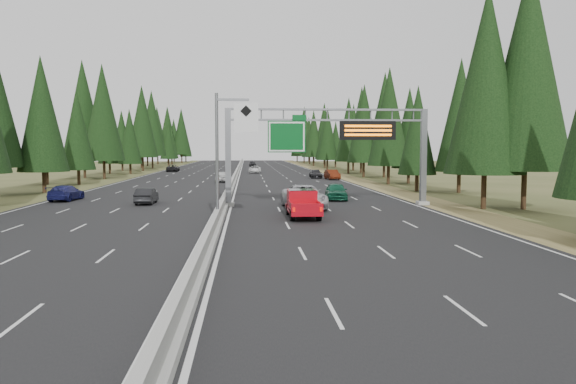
# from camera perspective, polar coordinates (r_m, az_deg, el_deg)

# --- Properties ---
(road) EXTENTS (32.00, 260.00, 0.08)m
(road) POSITION_cam_1_polar(r_m,az_deg,el_deg) (89.98, -5.35, 1.46)
(road) COLOR black
(road) RESTS_ON ground
(shoulder_right) EXTENTS (3.60, 260.00, 0.06)m
(shoulder_right) POSITION_cam_1_polar(r_m,az_deg,el_deg) (91.37, 5.88, 1.49)
(shoulder_right) COLOR olive
(shoulder_right) RESTS_ON ground
(shoulder_left) EXTENTS (3.60, 260.00, 0.06)m
(shoulder_left) POSITION_cam_1_polar(r_m,az_deg,el_deg) (92.08, -16.50, 1.36)
(shoulder_left) COLOR #424922
(shoulder_left) RESTS_ON ground
(median_barrier) EXTENTS (0.70, 260.00, 0.85)m
(median_barrier) POSITION_cam_1_polar(r_m,az_deg,el_deg) (89.97, -5.36, 1.70)
(median_barrier) COLOR gray
(median_barrier) RESTS_ON road
(sign_gantry) EXTENTS (16.75, 0.98, 7.80)m
(sign_gantry) POSITION_cam_1_polar(r_m,az_deg,el_deg) (45.29, 4.82, 5.16)
(sign_gantry) COLOR slate
(sign_gantry) RESTS_ON road
(hov_sign_pole) EXTENTS (2.80, 0.50, 8.00)m
(hov_sign_pole) POSITION_cam_1_polar(r_m,az_deg,el_deg) (34.83, -6.27, 4.47)
(hov_sign_pole) COLOR slate
(hov_sign_pole) RESTS_ON road
(tree_row_right) EXTENTS (11.55, 241.25, 18.90)m
(tree_row_right) POSITION_cam_1_polar(r_m,az_deg,el_deg) (82.35, 10.18, 7.51)
(tree_row_right) COLOR black
(tree_row_right) RESTS_ON ground
(tree_row_left) EXTENTS (11.96, 241.62, 18.73)m
(tree_row_left) POSITION_cam_1_polar(r_m,az_deg,el_deg) (88.85, -19.87, 7.23)
(tree_row_left) COLOR black
(tree_row_left) RESTS_ON ground
(silver_minivan) EXTENTS (3.29, 6.58, 1.79)m
(silver_minivan) POSITION_cam_1_polar(r_m,az_deg,el_deg) (43.06, 1.63, -0.51)
(silver_minivan) COLOR #B9B8BD
(silver_minivan) RESTS_ON road
(red_pickup) EXTENTS (2.00, 5.59, 1.82)m
(red_pickup) POSITION_cam_1_polar(r_m,az_deg,el_deg) (37.87, 1.47, -1.02)
(red_pickup) COLOR black
(red_pickup) RESTS_ON road
(car_ahead_green) EXTENTS (2.19, 4.66, 1.54)m
(car_ahead_green) POSITION_cam_1_polar(r_m,az_deg,el_deg) (50.63, 4.91, 0.08)
(car_ahead_green) COLOR #135438
(car_ahead_green) RESTS_ON road
(car_ahead_dkred) EXTENTS (1.96, 4.58, 1.47)m
(car_ahead_dkred) POSITION_cam_1_polar(r_m,az_deg,el_deg) (83.80, 4.51, 1.77)
(car_ahead_dkred) COLOR #5E1F0D
(car_ahead_dkred) RESTS_ON road
(car_ahead_dkgrey) EXTENTS (1.97, 4.55, 1.30)m
(car_ahead_dkgrey) POSITION_cam_1_polar(r_m,az_deg,el_deg) (87.88, 2.82, 1.85)
(car_ahead_dkgrey) COLOR black
(car_ahead_dkgrey) RESTS_ON road
(car_ahead_white) EXTENTS (2.35, 4.87, 1.34)m
(car_ahead_white) POSITION_cam_1_polar(r_m,az_deg,el_deg) (106.31, -3.38, 2.31)
(car_ahead_white) COLOR white
(car_ahead_white) RESTS_ON road
(car_ahead_far) EXTENTS (1.96, 4.30, 1.43)m
(car_ahead_far) POSITION_cam_1_polar(r_m,az_deg,el_deg) (144.40, -3.62, 2.88)
(car_ahead_far) COLOR black
(car_ahead_far) RESTS_ON road
(car_onc_near) EXTENTS (1.41, 4.00, 1.32)m
(car_onc_near) POSITION_cam_1_polar(r_m,az_deg,el_deg) (48.30, -14.18, -0.39)
(car_onc_near) COLOR black
(car_onc_near) RESTS_ON road
(car_onc_blue) EXTENTS (2.30, 4.89, 1.38)m
(car_onc_blue) POSITION_cam_1_polar(r_m,az_deg,el_deg) (53.51, -21.64, -0.08)
(car_onc_blue) COLOR navy
(car_onc_blue) RESTS_ON road
(car_onc_white) EXTENTS (2.15, 4.54, 1.50)m
(car_onc_white) POSITION_cam_1_polar(r_m,az_deg,el_deg) (78.10, -6.64, 1.58)
(car_onc_white) COLOR silver
(car_onc_white) RESTS_ON road
(car_onc_far) EXTENTS (2.35, 4.98, 1.37)m
(car_onc_far) POSITION_cam_1_polar(r_m,az_deg,el_deg) (115.08, -11.60, 2.39)
(car_onc_far) COLOR black
(car_onc_far) RESTS_ON road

